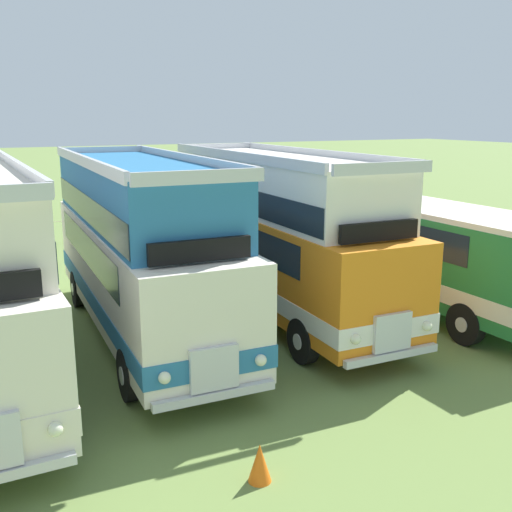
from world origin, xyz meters
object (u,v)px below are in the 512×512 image
bus_fifth_in_row (396,240)px  cone_near_end (260,463)px  bus_fourth_in_row (276,229)px  bus_third_in_row (140,243)px

bus_fifth_in_row → cone_near_end: bearing=-140.0°
bus_fourth_in_row → bus_fifth_in_row: (3.93, -0.40, -0.60)m
bus_fifth_in_row → bus_fourth_in_row: bearing=174.1°
bus_third_in_row → cone_near_end: 7.27m
cone_near_end → bus_fifth_in_row: bearing=40.0°
bus_third_in_row → cone_near_end: bearing=-91.7°
bus_fourth_in_row → cone_near_end: bus_fourth_in_row is taller
bus_third_in_row → bus_fifth_in_row: (7.86, -0.19, -0.60)m
bus_fifth_in_row → cone_near_end: bus_fifth_in_row is taller
bus_third_in_row → bus_fourth_in_row: 3.94m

